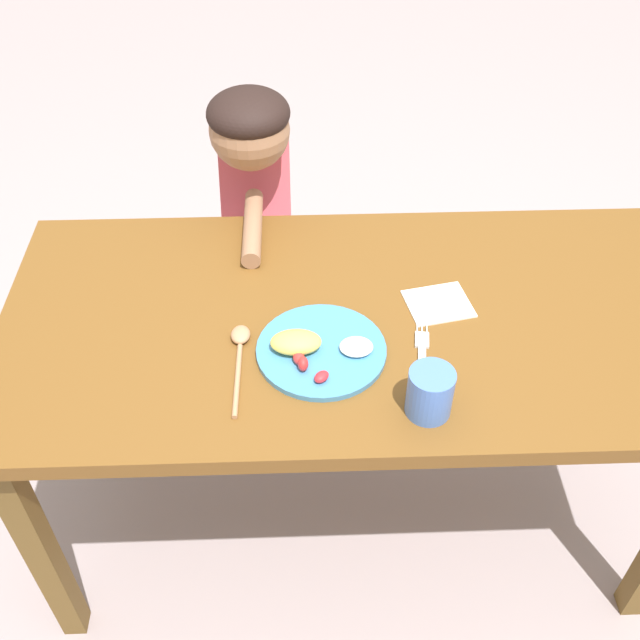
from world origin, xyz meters
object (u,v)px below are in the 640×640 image
Objects in this scene: spoon at (240,349)px; plate at (318,349)px; drinking_cup at (430,393)px; person at (258,225)px; fork at (422,354)px.

plate is at bearing -93.33° from spoon.
plate is 0.15m from spoon.
drinking_cup is 0.81m from person.
fork is 0.35m from spoon.
spoon is at bearing 88.54° from person.
plate reaches higher than fork.
person is (-0.14, 0.58, -0.13)m from plate.
person reaches higher than plate.
plate is at bearing 142.59° from drinking_cup.
fork is 0.14m from drinking_cup.
spoon is 0.38m from drinking_cup.
drinking_cup is at bearing 114.36° from person.
fork is 0.19× the size of person.
person is at bearing 103.23° from plate.
plate is at bearing 103.23° from person.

